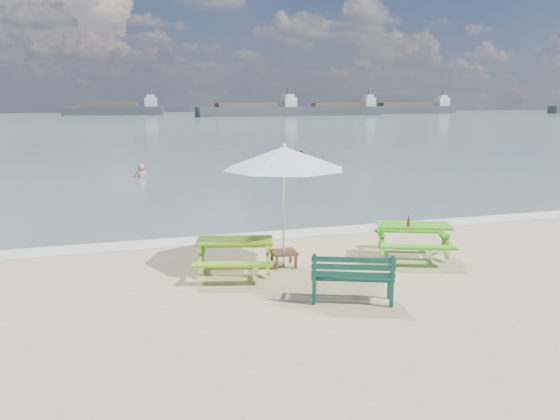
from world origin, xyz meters
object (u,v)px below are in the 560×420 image
object	(u,v)px
picnic_table_right	(413,242)
side_table	(284,258)
patio_umbrella	(284,158)
picnic_table_left	(235,257)
beer_bottle	(408,223)
swimmer	(141,183)
park_bench	(352,287)

from	to	relation	value
picnic_table_right	side_table	bearing A→B (deg)	176.36
patio_umbrella	picnic_table_left	bearing A→B (deg)	-169.01
beer_bottle	swimmer	size ratio (longest dim) A/B	0.15
beer_bottle	picnic_table_left	bearing A→B (deg)	177.38
picnic_table_right	swimmer	bearing A→B (deg)	108.76
picnic_table_right	patio_umbrella	distance (m)	3.55
patio_umbrella	beer_bottle	bearing A→B (deg)	-8.14
park_bench	patio_umbrella	bearing A→B (deg)	102.80
swimmer	beer_bottle	bearing A→B (deg)	-72.32
patio_umbrella	side_table	bearing A→B (deg)	-90.00
patio_umbrella	swimmer	xyz separation A→B (m)	(-2.20, 15.02, -2.55)
park_bench	side_table	bearing A→B (deg)	102.80
park_bench	patio_umbrella	size ratio (longest dim) A/B	0.56
side_table	beer_bottle	world-z (taller)	beer_bottle
picnic_table_left	side_table	world-z (taller)	picnic_table_left
picnic_table_left	beer_bottle	size ratio (longest dim) A/B	7.80
picnic_table_left	picnic_table_right	world-z (taller)	picnic_table_right
picnic_table_right	swimmer	size ratio (longest dim) A/B	1.27
picnic_table_left	beer_bottle	bearing A→B (deg)	-2.62
side_table	beer_bottle	xyz separation A→B (m)	(2.72, -0.39, 0.67)
side_table	beer_bottle	distance (m)	2.82
picnic_table_right	beer_bottle	size ratio (longest dim) A/B	8.57
side_table	picnic_table_right	bearing A→B (deg)	-3.64
picnic_table_right	patio_umbrella	world-z (taller)	patio_umbrella
beer_bottle	side_table	bearing A→B (deg)	171.86
side_table	patio_umbrella	xyz separation A→B (m)	(0.00, 0.00, 2.14)
picnic_table_left	picnic_table_right	size ratio (longest dim) A/B	0.91
picnic_table_left	picnic_table_right	xyz separation A→B (m)	(4.07, 0.02, 0.02)
side_table	patio_umbrella	world-z (taller)	patio_umbrella
picnic_table_left	beer_bottle	world-z (taller)	beer_bottle
beer_bottle	picnic_table_right	bearing A→B (deg)	38.24
patio_umbrella	park_bench	bearing A→B (deg)	-77.20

